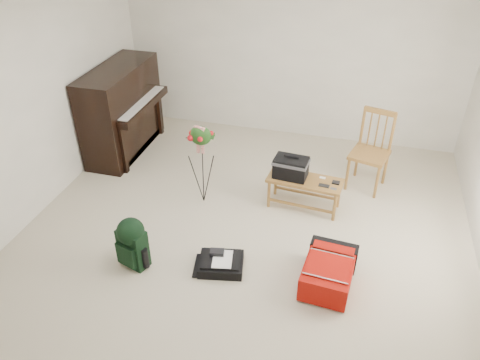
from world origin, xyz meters
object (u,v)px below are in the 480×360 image
(bench, at_px, (295,172))
(piano, at_px, (123,112))
(dining_chair, at_px, (370,152))
(red_suitcase, at_px, (329,268))
(black_duffel, at_px, (221,263))
(green_backpack, at_px, (132,241))
(flower_stand, at_px, (202,165))

(bench, bearing_deg, piano, 168.90)
(piano, height_order, dining_chair, piano)
(bench, xyz_separation_m, red_suitcase, (0.56, -1.17, -0.33))
(piano, xyz_separation_m, black_duffel, (2.09, -2.05, -0.53))
(red_suitcase, relative_size, green_backpack, 1.25)
(piano, bearing_deg, flower_stand, -32.11)
(green_backpack, bearing_deg, dining_chair, 61.44)
(dining_chair, xyz_separation_m, flower_stand, (-1.93, -0.90, 0.02))
(piano, bearing_deg, red_suitcase, -31.13)
(piano, bearing_deg, bench, -15.99)
(piano, distance_m, green_backpack, 2.55)
(black_duffel, height_order, flower_stand, flower_stand)
(bench, height_order, green_backpack, bench)
(piano, relative_size, dining_chair, 1.46)
(green_backpack, bearing_deg, flower_stand, 93.13)
(piano, relative_size, red_suitcase, 2.08)
(piano, relative_size, flower_stand, 1.40)
(dining_chair, distance_m, flower_stand, 2.13)
(green_backpack, relative_size, flower_stand, 0.54)
(dining_chair, bearing_deg, piano, -166.07)
(piano, distance_m, dining_chair, 3.46)
(bench, distance_m, dining_chair, 1.09)
(red_suitcase, distance_m, black_duffel, 1.10)
(bench, height_order, red_suitcase, bench)
(dining_chair, xyz_separation_m, red_suitcase, (-0.27, -1.87, -0.34))
(black_duffel, relative_size, green_backpack, 0.89)
(red_suitcase, bearing_deg, bench, 120.33)
(piano, xyz_separation_m, green_backpack, (1.20, -2.23, -0.28))
(piano, height_order, green_backpack, piano)
(bench, distance_m, red_suitcase, 1.34)
(bench, relative_size, black_duffel, 1.78)
(piano, distance_m, red_suitcase, 3.74)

